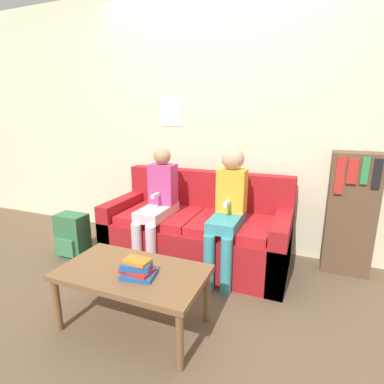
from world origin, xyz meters
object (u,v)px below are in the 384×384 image
coffee_table (133,277)px  backpack (72,236)px  person_left (157,202)px  person_right (228,206)px  bookshelf (350,213)px  tv_remote (131,263)px  couch (197,232)px

coffee_table → backpack: bearing=150.0°
person_left → backpack: bearing=-166.1°
person_right → bookshelf: (0.97, 0.48, -0.09)m
coffee_table → person_left: bearing=107.5°
coffee_table → backpack: 1.29m
coffee_table → tv_remote: size_ratio=5.77×
bookshelf → person_right: bearing=-153.7°
couch → coffee_table: size_ratio=1.79×
bookshelf → backpack: bookshelf is taller
coffee_table → bookshelf: bookshelf is taller
backpack → coffee_table: bearing=-30.0°
person_left → person_right: bearing=0.7°
person_left → tv_remote: person_left is taller
coffee_table → person_right: (0.39, 0.86, 0.27)m
person_left → person_right: (0.66, 0.01, 0.03)m
coffee_table → person_left: (-0.27, 0.85, 0.24)m
person_right → backpack: person_right is taller
couch → person_right: person_right is taller
couch → tv_remote: bearing=-96.0°
couch → coffee_table: bearing=-92.9°
coffee_table → bookshelf: 1.91m
couch → bookshelf: bookshelf is taller
person_left → person_right: 0.66m
couch → backpack: size_ratio=3.91×
tv_remote → backpack: size_ratio=0.38×
tv_remote → bookshelf: bookshelf is taller
coffee_table → tv_remote: (-0.05, 0.06, 0.06)m
coffee_table → backpack: backpack is taller
couch → tv_remote: couch is taller
tv_remote → backpack: (-1.06, 0.58, -0.20)m
coffee_table → tv_remote: tv_remote is taller
coffee_table → person_right: size_ratio=0.85×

